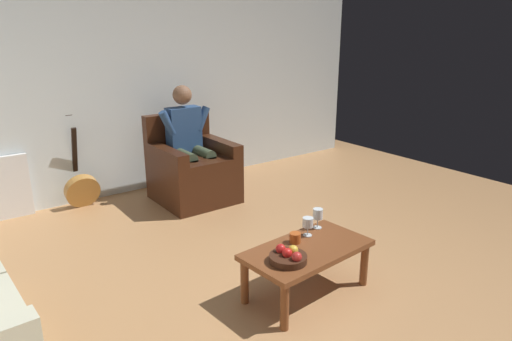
{
  "coord_description": "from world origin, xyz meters",
  "views": [
    {
      "loc": [
        2.24,
        2.11,
        1.92
      ],
      "look_at": [
        -0.12,
        -1.07,
        0.68
      ],
      "focal_mm": 32.11,
      "sensor_mm": 36.0,
      "label": 1
    }
  ],
  "objects_px": {
    "person_seated": "(189,139)",
    "fruit_bowl": "(288,257)",
    "wine_glass_far": "(318,215)",
    "candle_jar": "(295,238)",
    "wine_glass_near": "(308,223)",
    "guitar": "(82,187)",
    "armchair": "(192,171)",
    "coffee_table": "(307,254)"
  },
  "relations": [
    {
      "from": "candle_jar",
      "to": "guitar",
      "type": "bearing_deg",
      "value": -73.57
    },
    {
      "from": "wine_glass_far",
      "to": "candle_jar",
      "type": "bearing_deg",
      "value": 15.97
    },
    {
      "from": "person_seated",
      "to": "guitar",
      "type": "relative_size",
      "value": 1.27
    },
    {
      "from": "guitar",
      "to": "fruit_bowl",
      "type": "distance_m",
      "value": 2.93
    },
    {
      "from": "wine_glass_near",
      "to": "fruit_bowl",
      "type": "height_order",
      "value": "wine_glass_near"
    },
    {
      "from": "candle_jar",
      "to": "person_seated",
      "type": "bearing_deg",
      "value": -98.18
    },
    {
      "from": "person_seated",
      "to": "wine_glass_near",
      "type": "distance_m",
      "value": 2.17
    },
    {
      "from": "guitar",
      "to": "fruit_bowl",
      "type": "height_order",
      "value": "guitar"
    },
    {
      "from": "wine_glass_near",
      "to": "fruit_bowl",
      "type": "xyz_separation_m",
      "value": [
        0.39,
        0.23,
        -0.06
      ]
    },
    {
      "from": "armchair",
      "to": "guitar",
      "type": "xyz_separation_m",
      "value": [
        1.1,
        -0.52,
        -0.11
      ]
    },
    {
      "from": "guitar",
      "to": "wine_glass_far",
      "type": "distance_m",
      "value": 2.82
    },
    {
      "from": "coffee_table",
      "to": "candle_jar",
      "type": "height_order",
      "value": "candle_jar"
    },
    {
      "from": "wine_glass_near",
      "to": "candle_jar",
      "type": "xyz_separation_m",
      "value": [
        0.16,
        0.03,
        -0.06
      ]
    },
    {
      "from": "fruit_bowl",
      "to": "armchair",
      "type": "bearing_deg",
      "value": -103.14
    },
    {
      "from": "guitar",
      "to": "wine_glass_far",
      "type": "height_order",
      "value": "guitar"
    },
    {
      "from": "coffee_table",
      "to": "fruit_bowl",
      "type": "distance_m",
      "value": 0.28
    },
    {
      "from": "wine_glass_far",
      "to": "fruit_bowl",
      "type": "xyz_separation_m",
      "value": [
        0.55,
        0.28,
        -0.07
      ]
    },
    {
      "from": "armchair",
      "to": "wine_glass_far",
      "type": "height_order",
      "value": "armchair"
    },
    {
      "from": "armchair",
      "to": "wine_glass_near",
      "type": "distance_m",
      "value": 2.12
    },
    {
      "from": "guitar",
      "to": "candle_jar",
      "type": "height_order",
      "value": "guitar"
    },
    {
      "from": "armchair",
      "to": "wine_glass_far",
      "type": "xyz_separation_m",
      "value": [
        -0.0,
        2.06,
        0.15
      ]
    },
    {
      "from": "person_seated",
      "to": "fruit_bowl",
      "type": "xyz_separation_m",
      "value": [
        0.55,
        2.38,
        -0.29
      ]
    },
    {
      "from": "wine_glass_far",
      "to": "armchair",
      "type": "bearing_deg",
      "value": -89.95
    },
    {
      "from": "person_seated",
      "to": "wine_glass_near",
      "type": "bearing_deg",
      "value": 85.79
    },
    {
      "from": "coffee_table",
      "to": "wine_glass_near",
      "type": "xyz_separation_m",
      "value": [
        -0.14,
        -0.15,
        0.16
      ]
    },
    {
      "from": "person_seated",
      "to": "candle_jar",
      "type": "xyz_separation_m",
      "value": [
        0.31,
        2.19,
        -0.29
      ]
    },
    {
      "from": "coffee_table",
      "to": "fruit_bowl",
      "type": "relative_size",
      "value": 3.78
    },
    {
      "from": "wine_glass_far",
      "to": "candle_jar",
      "type": "relative_size",
      "value": 1.92
    },
    {
      "from": "guitar",
      "to": "wine_glass_near",
      "type": "height_order",
      "value": "guitar"
    },
    {
      "from": "wine_glass_far",
      "to": "candle_jar",
      "type": "height_order",
      "value": "wine_glass_far"
    },
    {
      "from": "armchair",
      "to": "person_seated",
      "type": "xyz_separation_m",
      "value": [
        -0.0,
        -0.04,
        0.37
      ]
    },
    {
      "from": "guitar",
      "to": "fruit_bowl",
      "type": "xyz_separation_m",
      "value": [
        -0.56,
        2.87,
        0.19
      ]
    },
    {
      "from": "guitar",
      "to": "fruit_bowl",
      "type": "bearing_deg",
      "value": 100.99
    },
    {
      "from": "person_seated",
      "to": "armchair",
      "type": "bearing_deg",
      "value": 90.0
    },
    {
      "from": "wine_glass_near",
      "to": "wine_glass_far",
      "type": "xyz_separation_m",
      "value": [
        -0.16,
        -0.06,
        0.01
      ]
    },
    {
      "from": "wine_glass_near",
      "to": "fruit_bowl",
      "type": "bearing_deg",
      "value": 30.36
    },
    {
      "from": "armchair",
      "to": "fruit_bowl",
      "type": "xyz_separation_m",
      "value": [
        0.55,
        2.34,
        0.08
      ]
    },
    {
      "from": "guitar",
      "to": "armchair",
      "type": "bearing_deg",
      "value": 154.55
    },
    {
      "from": "fruit_bowl",
      "to": "candle_jar",
      "type": "height_order",
      "value": "fruit_bowl"
    },
    {
      "from": "person_seated",
      "to": "candle_jar",
      "type": "relative_size",
      "value": 15.29
    },
    {
      "from": "person_seated",
      "to": "fruit_bowl",
      "type": "height_order",
      "value": "person_seated"
    },
    {
      "from": "guitar",
      "to": "wine_glass_far",
      "type": "relative_size",
      "value": 6.24
    }
  ]
}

